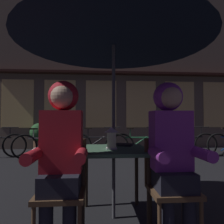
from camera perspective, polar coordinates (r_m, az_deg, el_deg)
name	(u,v)px	position (r m, az deg, el deg)	size (l,w,h in m)	color
ground_plane	(114,218)	(2.42, 0.47, -27.86)	(60.00, 60.00, 0.00)	black
cafe_table	(114,158)	(2.22, 0.47, -12.87)	(0.72, 0.72, 0.74)	#42664C
patio_umbrella	(114,28)	(2.40, 0.46, 22.66)	(2.10, 2.10, 2.31)	#4C4C51
lantern	(111,137)	(2.15, -0.16, -7.24)	(0.11, 0.11, 0.23)	white
chair_left	(62,184)	(1.92, -13.87, -19.19)	(0.40, 0.40, 0.87)	#513823
chair_right	(169,181)	(2.00, 15.98, -18.40)	(0.40, 0.40, 0.87)	#513823
person_left_hooded	(62,144)	(1.79, -14.09, -8.73)	(0.45, 0.56, 1.40)	black
person_right_hooded	(171,143)	(1.88, 16.48, -8.37)	(0.45, 0.56, 1.40)	black
shopfront_building	(120,66)	(7.88, 2.35, 12.96)	(10.00, 0.93, 6.20)	#6B5B4C
bicycle_second	(45,145)	(5.77, -18.56, -8.94)	(1.64, 0.45, 0.84)	black
bicycle_third	(98,145)	(5.65, -3.98, -9.20)	(1.67, 0.32, 0.84)	black
bicycle_fourth	(141,145)	(5.66, 8.09, -9.16)	(1.67, 0.27, 0.84)	black
bicycle_fifth	(188,144)	(6.21, 20.66, -8.42)	(1.68, 0.20, 0.84)	black
book	(124,145)	(2.43, 3.34, -9.22)	(0.20, 0.14, 0.02)	black
potted_plant	(39,135)	(7.04, -19.90, -6.04)	(0.60, 0.60, 0.92)	brown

